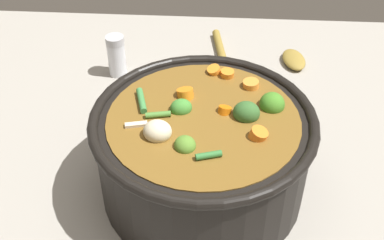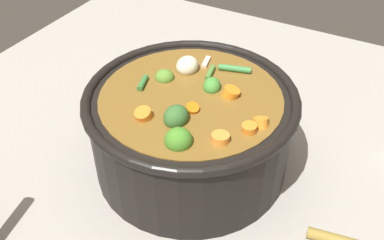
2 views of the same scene
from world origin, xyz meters
name	(u,v)px [view 1 (image 1 of 2)]	position (x,y,z in m)	size (l,w,h in m)	color
ground_plane	(202,187)	(0.00, 0.00, 0.00)	(1.10, 1.10, 0.00)	#9E998E
cooking_pot	(203,152)	(0.00, 0.00, 0.08)	(0.32, 0.32, 0.16)	black
wooden_spoon	(258,62)	(0.10, 0.35, 0.01)	(0.20, 0.25, 0.02)	olive
salt_shaker	(116,55)	(-0.19, 0.30, 0.04)	(0.04, 0.04, 0.09)	silver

